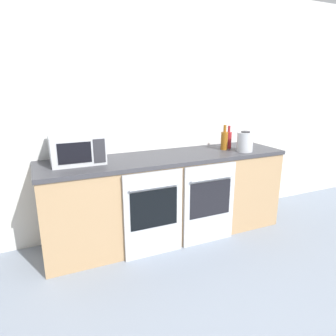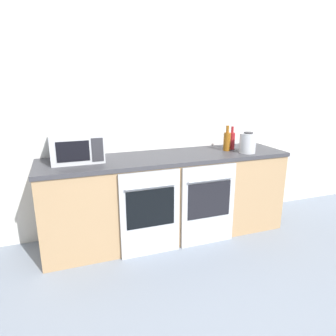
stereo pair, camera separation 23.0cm
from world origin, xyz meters
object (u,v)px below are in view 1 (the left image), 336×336
object	(u,v)px
bottle_amber	(224,140)
oven_right	(209,204)
bottle_red	(229,139)
oven_left	(154,214)
microwave	(77,149)
kettle	(245,142)

from	to	relation	value
bottle_amber	oven_right	bearing A→B (deg)	-138.29
oven_right	bottle_red	size ratio (longest dim) A/B	3.27
oven_left	oven_right	world-z (taller)	same
microwave	bottle_red	world-z (taller)	microwave
bottle_amber	bottle_red	xyz separation A→B (m)	(0.09, 0.05, -0.01)
kettle	bottle_amber	bearing A→B (deg)	131.67
bottle_amber	oven_left	bearing A→B (deg)	-161.16
oven_left	bottle_red	distance (m)	1.27
oven_left	kettle	bearing A→B (deg)	8.32
bottle_red	kettle	bearing A→B (deg)	-74.83
oven_right	bottle_amber	world-z (taller)	bottle_amber
oven_right	kettle	world-z (taller)	kettle
bottle_amber	bottle_red	distance (m)	0.10
bottle_amber	microwave	bearing A→B (deg)	177.46
microwave	bottle_red	distance (m)	1.67
oven_right	kettle	distance (m)	0.79
microwave	kettle	xyz separation A→B (m)	(1.73, -0.24, -0.03)
microwave	oven_right	bearing A→B (deg)	-18.68
bottle_red	oven_right	bearing A→B (deg)	-140.63
oven_left	microwave	bearing A→B (deg)	145.59
microwave	bottle_amber	world-z (taller)	bottle_amber
microwave	bottle_red	xyz separation A→B (m)	(1.67, -0.02, -0.03)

